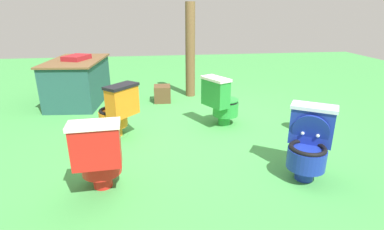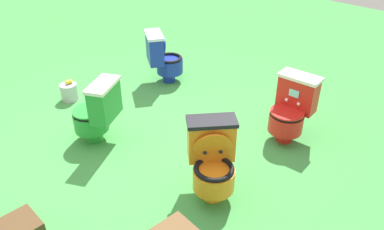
{
  "view_description": "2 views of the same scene",
  "coord_description": "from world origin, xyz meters",
  "px_view_note": "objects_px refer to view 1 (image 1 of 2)",
  "views": [
    {
      "loc": [
        -3.82,
        0.53,
        1.63
      ],
      "look_at": [
        -0.47,
        0.07,
        0.41
      ],
      "focal_mm": 28.0,
      "sensor_mm": 36.0,
      "label": 1
    },
    {
      "loc": [
        2.02,
        2.66,
        2.47
      ],
      "look_at": [
        -0.52,
        0.3,
        0.33
      ],
      "focal_mm": 35.79,
      "sensor_mm": 36.0,
      "label": 2
    }
  ],
  "objects_px": {
    "vendor_table": "(78,81)",
    "lemon_bucket": "(299,121)",
    "toilet_blue": "(309,142)",
    "small_crate": "(162,94)",
    "toilet_green": "(221,101)",
    "wooden_post": "(190,51)",
    "toilet_red": "(99,155)",
    "toilet_orange": "(117,110)"
  },
  "relations": [
    {
      "from": "vendor_table",
      "to": "lemon_bucket",
      "type": "xyz_separation_m",
      "value": [
        -1.74,
        -3.34,
        -0.28
      ]
    },
    {
      "from": "toilet_blue",
      "to": "vendor_table",
      "type": "distance_m",
      "value": 4.07
    },
    {
      "from": "small_crate",
      "to": "lemon_bucket",
      "type": "distance_m",
      "value": 2.43
    },
    {
      "from": "toilet_green",
      "to": "vendor_table",
      "type": "xyz_separation_m",
      "value": [
        1.46,
        2.27,
        0.02
      ]
    },
    {
      "from": "small_crate",
      "to": "wooden_post",
      "type": "bearing_deg",
      "value": -60.0
    },
    {
      "from": "toilet_blue",
      "to": "toilet_red",
      "type": "xyz_separation_m",
      "value": [
        0.01,
        2.02,
        -0.0
      ]
    },
    {
      "from": "toilet_green",
      "to": "small_crate",
      "type": "relative_size",
      "value": 2.23
    },
    {
      "from": "vendor_table",
      "to": "wooden_post",
      "type": "bearing_deg",
      "value": -85.67
    },
    {
      "from": "toilet_red",
      "to": "lemon_bucket",
      "type": "distance_m",
      "value": 2.82
    },
    {
      "from": "toilet_green",
      "to": "toilet_orange",
      "type": "relative_size",
      "value": 1.0
    },
    {
      "from": "toilet_blue",
      "to": "wooden_post",
      "type": "xyz_separation_m",
      "value": [
        3.1,
        0.77,
        0.49
      ]
    },
    {
      "from": "toilet_red",
      "to": "toilet_green",
      "type": "xyz_separation_m",
      "value": [
        1.46,
        -1.48,
        0.0
      ]
    },
    {
      "from": "small_crate",
      "to": "lemon_bucket",
      "type": "relative_size",
      "value": 1.18
    },
    {
      "from": "toilet_red",
      "to": "toilet_orange",
      "type": "height_order",
      "value": "same"
    },
    {
      "from": "toilet_blue",
      "to": "lemon_bucket",
      "type": "bearing_deg",
      "value": -80.23
    },
    {
      "from": "toilet_red",
      "to": "vendor_table",
      "type": "height_order",
      "value": "vendor_table"
    },
    {
      "from": "wooden_post",
      "to": "small_crate",
      "type": "xyz_separation_m",
      "value": [
        -0.32,
        0.56,
        -0.72
      ]
    },
    {
      "from": "small_crate",
      "to": "toilet_orange",
      "type": "bearing_deg",
      "value": 156.89
    },
    {
      "from": "vendor_table",
      "to": "toilet_green",
      "type": "bearing_deg",
      "value": -122.87
    },
    {
      "from": "toilet_blue",
      "to": "toilet_red",
      "type": "relative_size",
      "value": 1.0
    },
    {
      "from": "toilet_orange",
      "to": "toilet_green",
      "type": "bearing_deg",
      "value": -40.35
    },
    {
      "from": "toilet_orange",
      "to": "wooden_post",
      "type": "bearing_deg",
      "value": 7.94
    },
    {
      "from": "toilet_red",
      "to": "lemon_bucket",
      "type": "relative_size",
      "value": 2.63
    },
    {
      "from": "toilet_red",
      "to": "wooden_post",
      "type": "bearing_deg",
      "value": 64.57
    },
    {
      "from": "toilet_blue",
      "to": "small_crate",
      "type": "distance_m",
      "value": 3.08
    },
    {
      "from": "toilet_green",
      "to": "small_crate",
      "type": "bearing_deg",
      "value": -176.88
    },
    {
      "from": "toilet_red",
      "to": "small_crate",
      "type": "bearing_deg",
      "value": 72.56
    },
    {
      "from": "lemon_bucket",
      "to": "small_crate",
      "type": "bearing_deg",
      "value": 49.61
    },
    {
      "from": "toilet_red",
      "to": "small_crate",
      "type": "xyz_separation_m",
      "value": [
        2.76,
        -0.69,
        -0.22
      ]
    },
    {
      "from": "toilet_green",
      "to": "wooden_post",
      "type": "xyz_separation_m",
      "value": [
        1.62,
        0.23,
        0.49
      ]
    },
    {
      "from": "vendor_table",
      "to": "lemon_bucket",
      "type": "height_order",
      "value": "vendor_table"
    },
    {
      "from": "wooden_post",
      "to": "small_crate",
      "type": "distance_m",
      "value": 0.96
    },
    {
      "from": "toilet_green",
      "to": "lemon_bucket",
      "type": "bearing_deg",
      "value": 47.26
    },
    {
      "from": "toilet_green",
      "to": "wooden_post",
      "type": "height_order",
      "value": "wooden_post"
    },
    {
      "from": "toilet_red",
      "to": "toilet_green",
      "type": "height_order",
      "value": "same"
    },
    {
      "from": "toilet_green",
      "to": "toilet_blue",
      "type": "bearing_deg",
      "value": -7.79
    },
    {
      "from": "toilet_green",
      "to": "vendor_table",
      "type": "relative_size",
      "value": 0.47
    },
    {
      "from": "toilet_blue",
      "to": "wooden_post",
      "type": "distance_m",
      "value": 3.23
    },
    {
      "from": "vendor_table",
      "to": "toilet_red",
      "type": "bearing_deg",
      "value": -164.92
    },
    {
      "from": "toilet_blue",
      "to": "small_crate",
      "type": "relative_size",
      "value": 2.23
    },
    {
      "from": "vendor_table",
      "to": "small_crate",
      "type": "bearing_deg",
      "value": -96.45
    },
    {
      "from": "toilet_orange",
      "to": "small_crate",
      "type": "relative_size",
      "value": 2.23
    }
  ]
}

